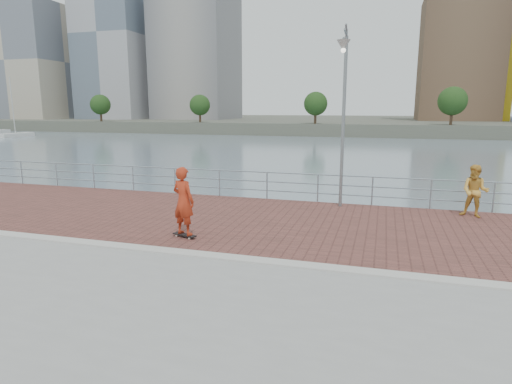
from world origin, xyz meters
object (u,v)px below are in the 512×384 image
(skateboarder, at_px, (183,201))
(bystander, at_px, (475,191))
(street_lamp, at_px, (344,87))
(guardrail, at_px, (292,184))

(skateboarder, relative_size, bystander, 1.10)
(street_lamp, xyz_separation_m, bystander, (4.46, 0.08, -3.46))
(skateboarder, bearing_deg, guardrail, -91.65)
(guardrail, relative_size, street_lamp, 6.36)
(street_lamp, bearing_deg, guardrail, 154.07)
(bystander, bearing_deg, guardrail, -166.12)
(guardrail, height_order, street_lamp, street_lamp)
(guardrail, distance_m, skateboarder, 6.07)
(street_lamp, bearing_deg, bystander, 1.06)
(skateboarder, bearing_deg, street_lamp, -112.10)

